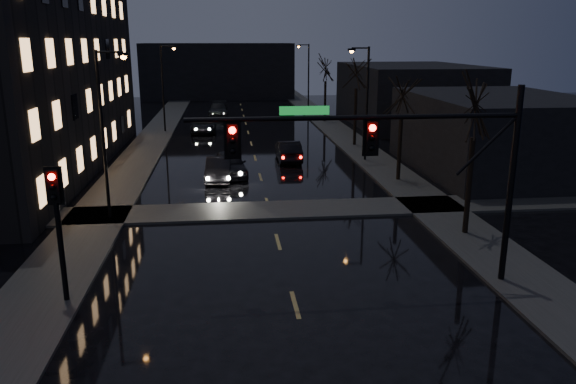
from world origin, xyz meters
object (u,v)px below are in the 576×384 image
object	(u,v)px
oncoming_car_d	(218,109)
lead_car	(288,151)
oncoming_car_b	(218,169)
oncoming_car_a	(230,164)
oncoming_car_c	(204,125)

from	to	relation	value
oncoming_car_d	lead_car	distance (m)	25.81
oncoming_car_b	oncoming_car_d	bearing A→B (deg)	92.86
lead_car	oncoming_car_a	bearing A→B (deg)	44.54
oncoming_car_a	oncoming_car_b	world-z (taller)	oncoming_car_a
oncoming_car_d	lead_car	xyz separation A→B (m)	(5.19, -25.28, -0.05)
oncoming_car_c	lead_car	xyz separation A→B (m)	(6.49, -13.68, 0.06)
oncoming_car_d	oncoming_car_c	bearing A→B (deg)	-96.06
oncoming_car_a	oncoming_car_b	xyz separation A→B (m)	(-0.73, -1.04, -0.10)
oncoming_car_a	oncoming_car_c	world-z (taller)	oncoming_car_a
oncoming_car_b	lead_car	xyz separation A→B (m)	(4.95, 5.24, 0.05)
oncoming_car_b	oncoming_car_d	world-z (taller)	oncoming_car_d
oncoming_car_b	lead_car	bearing A→B (deg)	49.02
oncoming_car_c	oncoming_car_b	bearing A→B (deg)	-85.04
oncoming_car_b	oncoming_car_d	size ratio (longest dim) A/B	0.78
oncoming_car_a	lead_car	world-z (taller)	oncoming_car_a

